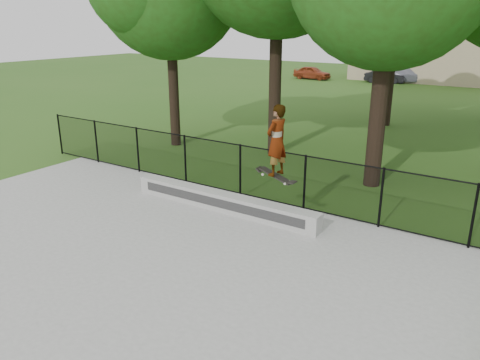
{
  "coord_description": "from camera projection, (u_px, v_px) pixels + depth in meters",
  "views": [
    {
      "loc": [
        6.88,
        -4.59,
        4.77
      ],
      "look_at": [
        1.11,
        4.2,
        1.2
      ],
      "focal_mm": 35.0,
      "sensor_mm": 36.0,
      "label": 1
    }
  ],
  "objects": [
    {
      "name": "distant_building",
      "position": [
        430.0,
        54.0,
        39.16
      ],
      "size": [
        12.4,
        6.4,
        4.3
      ],
      "color": "tan",
      "rests_on": "ground"
    },
    {
      "name": "concrete_slab",
      "position": [
        67.0,
        289.0,
        8.74
      ],
      "size": [
        14.0,
        12.0,
        0.06
      ],
      "primitive_type": "cube",
      "color": "gray",
      "rests_on": "ground"
    },
    {
      "name": "car_a",
      "position": [
        312.0,
        73.0,
        40.59
      ],
      "size": [
        3.33,
        1.55,
        1.11
      ],
      "primitive_type": "imported",
      "rotation": [
        0.0,
        0.0,
        1.5
      ],
      "color": "#98381B",
      "rests_on": "ground"
    },
    {
      "name": "ground",
      "position": [
        67.0,
        290.0,
        8.74
      ],
      "size": [
        100.0,
        100.0,
        0.0
      ],
      "primitive_type": "plane",
      "color": "#2D5919",
      "rests_on": "ground"
    },
    {
      "name": "car_b",
      "position": [
        384.0,
        76.0,
        38.18
      ],
      "size": [
        2.98,
        1.54,
        1.03
      ],
      "primitive_type": "imported",
      "rotation": [
        0.0,
        0.0,
        1.73
      ],
      "color": "black",
      "rests_on": "ground"
    },
    {
      "name": "skater_airborne",
      "position": [
        277.0,
        142.0,
        10.74
      ],
      "size": [
        0.81,
        0.67,
        1.87
      ],
      "color": "black",
      "rests_on": "ground"
    },
    {
      "name": "grind_ledge",
      "position": [
        223.0,
        202.0,
        12.25
      ],
      "size": [
        5.51,
        0.4,
        0.47
      ],
      "primitive_type": "cube",
      "color": "#B5B5AF",
      "rests_on": "concrete_slab"
    },
    {
      "name": "chainlink_fence",
      "position": [
        240.0,
        170.0,
        13.15
      ],
      "size": [
        16.06,
        0.06,
        1.5
      ],
      "color": "black",
      "rests_on": "concrete_slab"
    },
    {
      "name": "car_c",
      "position": [
        416.0,
        75.0,
        38.08
      ],
      "size": [
        4.31,
        3.15,
        1.24
      ],
      "primitive_type": "imported",
      "rotation": [
        0.0,
        0.0,
        1.97
      ],
      "color": "gray",
      "rests_on": "ground"
    }
  ]
}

